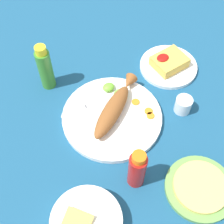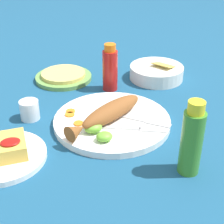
{
  "view_description": "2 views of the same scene",
  "coord_description": "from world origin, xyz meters",
  "views": [
    {
      "loc": [
        0.31,
        0.45,
        0.84
      ],
      "look_at": [
        0.0,
        0.0,
        0.04
      ],
      "focal_mm": 50.0,
      "sensor_mm": 36.0,
      "label": 1
    },
    {
      "loc": [
        -0.25,
        -0.76,
        0.5
      ],
      "look_at": [
        0.0,
        0.0,
        0.04
      ],
      "focal_mm": 55.0,
      "sensor_mm": 36.0,
      "label": 2
    }
  ],
  "objects": [
    {
      "name": "hot_sauce_bottle_green",
      "position": [
        0.1,
        -0.24,
        0.08
      ],
      "size": [
        0.05,
        0.05,
        0.18
      ],
      "color": "#3D8428",
      "rests_on": "ground_plane"
    },
    {
      "name": "tortilla_plate",
      "position": [
        -0.07,
        0.33,
        0.01
      ],
      "size": [
        0.19,
        0.19,
        0.01
      ],
      "primitive_type": "cylinder",
      "color": "#6B9E4C",
      "rests_on": "ground_plane"
    },
    {
      "name": "lime_wedge_main",
      "position": [
        -0.07,
        -0.05,
        0.03
      ],
      "size": [
        0.05,
        0.04,
        0.03
      ],
      "primitive_type": "ellipsoid",
      "color": "#6BB233",
      "rests_on": "main_plate"
    },
    {
      "name": "fries_pile",
      "position": [
        -0.29,
        -0.07,
        0.03
      ],
      "size": [
        0.11,
        0.09,
        0.04
      ],
      "color": "gold",
      "rests_on": "side_plate_fries"
    },
    {
      "name": "guacamole_bowl",
      "position": [
        0.24,
        0.24,
        0.03
      ],
      "size": [
        0.18,
        0.18,
        0.06
      ],
      "color": "white",
      "rests_on": "ground_plane"
    },
    {
      "name": "carrot_slice_far",
      "position": [
        -0.09,
        -0.0,
        0.02
      ],
      "size": [
        0.03,
        0.03,
        0.0
      ],
      "primitive_type": "cylinder",
      "color": "orange",
      "rests_on": "main_plate"
    },
    {
      "name": "main_plate",
      "position": [
        0.0,
        0.0,
        0.01
      ],
      "size": [
        0.32,
        0.32,
        0.02
      ],
      "primitive_type": "cylinder",
      "color": "white",
      "rests_on": "ground_plane"
    },
    {
      "name": "carrot_slice_near",
      "position": [
        -0.11,
        0.05,
        0.02
      ],
      "size": [
        0.03,
        0.03,
        0.0
      ],
      "primitive_type": "cylinder",
      "color": "orange",
      "rests_on": "main_plate"
    },
    {
      "name": "fork_far",
      "position": [
        0.04,
        -0.07,
        0.02
      ],
      "size": [
        0.18,
        0.09,
        0.0
      ],
      "rotation": [
        0.0,
        0.0,
        5.87
      ],
      "color": "silver",
      "rests_on": "main_plate"
    },
    {
      "name": "lime_wedge_side",
      "position": [
        -0.05,
        -0.09,
        0.03
      ],
      "size": [
        0.04,
        0.03,
        0.02
      ],
      "primitive_type": "ellipsoid",
      "color": "#6BB233",
      "rests_on": "main_plate"
    },
    {
      "name": "ground_plane",
      "position": [
        0.0,
        0.0,
        0.0
      ],
      "size": [
        4.0,
        4.0,
        0.0
      ],
      "primitive_type": "plane",
      "color": "navy"
    },
    {
      "name": "carrot_slice_mid",
      "position": [
        -0.1,
        0.07,
        0.02
      ],
      "size": [
        0.03,
        0.03,
        0.0
      ],
      "primitive_type": "cylinder",
      "color": "orange",
      "rests_on": "main_plate"
    },
    {
      "name": "salt_cup",
      "position": [
        -0.21,
        0.1,
        0.02
      ],
      "size": [
        0.05,
        0.05,
        0.05
      ],
      "color": "silver",
      "rests_on": "ground_plane"
    },
    {
      "name": "tortilla_stack",
      "position": [
        -0.07,
        0.33,
        0.02
      ],
      "size": [
        0.15,
        0.15,
        0.01
      ],
      "primitive_type": "cylinder",
      "color": "#E0C666",
      "rests_on": "tortilla_plate"
    },
    {
      "name": "hot_sauce_bottle_red",
      "position": [
        0.06,
        0.21,
        0.07
      ],
      "size": [
        0.05,
        0.05,
        0.15
      ],
      "color": "#B21914",
      "rests_on": "ground_plane"
    },
    {
      "name": "fork_near",
      "position": [
        0.07,
        -0.04,
        0.02
      ],
      "size": [
        0.15,
        0.13,
        0.0
      ],
      "rotation": [
        0.0,
        0.0,
        5.58
      ],
      "color": "silver",
      "rests_on": "main_plate"
    },
    {
      "name": "side_plate_fries",
      "position": [
        -0.29,
        -0.07,
        0.01
      ],
      "size": [
        0.2,
        0.2,
        0.01
      ],
      "primitive_type": "cylinder",
      "color": "white",
      "rests_on": "ground_plane"
    },
    {
      "name": "fried_fish",
      "position": [
        -0.01,
        -0.01,
        0.04
      ],
      "size": [
        0.25,
        0.17,
        0.05
      ],
      "rotation": [
        0.0,
        0.0,
        0.53
      ],
      "color": "brown",
      "rests_on": "main_plate"
    }
  ]
}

